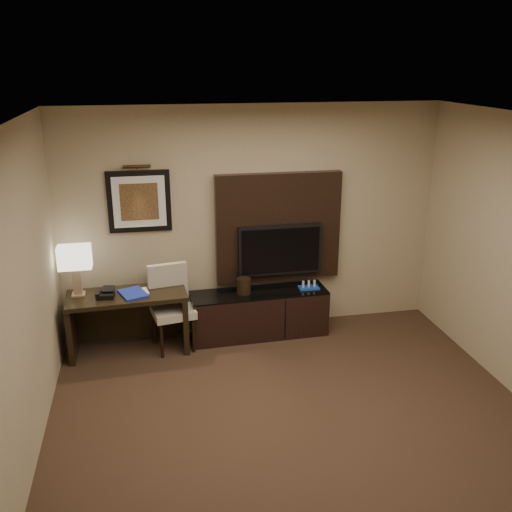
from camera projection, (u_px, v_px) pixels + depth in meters
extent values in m
cube|color=#362418|center=(308.00, 450.00, 4.87)|extent=(4.50, 5.00, 0.01)
cube|color=silver|center=(320.00, 128.00, 3.99)|extent=(4.50, 5.00, 0.01)
cube|color=tan|center=(253.00, 221.00, 6.75)|extent=(4.50, 0.01, 2.70)
cube|color=tan|center=(7.00, 330.00, 4.02)|extent=(0.01, 5.00, 2.70)
cube|color=black|center=(129.00, 322.00, 6.43)|extent=(1.33, 0.62, 0.70)
cube|color=black|center=(259.00, 313.00, 6.82)|extent=(1.63, 0.50, 0.56)
cube|color=black|center=(278.00, 227.00, 6.77)|extent=(1.50, 0.12, 1.30)
cube|color=black|center=(280.00, 250.00, 6.76)|extent=(1.00, 0.08, 0.60)
cube|color=black|center=(139.00, 201.00, 6.39)|extent=(0.70, 0.04, 0.70)
cylinder|color=#412715|center=(137.00, 167.00, 6.22)|extent=(0.04, 0.04, 0.30)
cube|color=#192DA5|center=(133.00, 293.00, 6.30)|extent=(0.35, 0.41, 0.02)
imported|color=#BDAA94|center=(133.00, 285.00, 6.29)|extent=(0.15, 0.05, 0.21)
cylinder|color=black|center=(244.00, 286.00, 6.66)|extent=(0.19, 0.19, 0.19)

